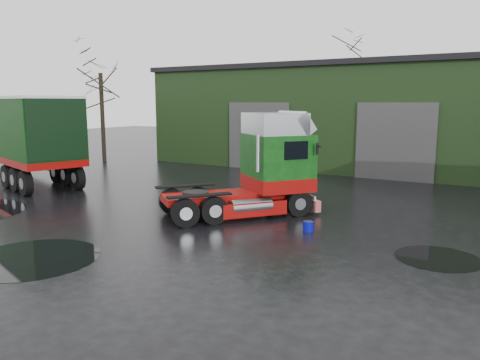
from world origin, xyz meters
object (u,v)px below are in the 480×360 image
object	(u,v)px
tree_left	(102,99)
tree_back_a	(345,94)
hero_tractor	(235,164)
trailer_left	(9,137)
wash_bucket	(308,226)
warehouse	(418,116)

from	to	relation	value
tree_left	tree_back_a	bearing A→B (deg)	58.57
hero_tractor	tree_left	world-z (taller)	tree_left
trailer_left	tree_back_a	xyz separation A→B (m)	(10.00, 25.57, 2.59)
wash_bucket	hero_tractor	bearing A→B (deg)	168.60
trailer_left	tree_left	xyz separation A→B (m)	(-1.00, 7.57, 2.09)
trailer_left	tree_back_a	distance (m)	27.57
warehouse	wash_bucket	bearing A→B (deg)	-89.99
hero_tractor	trailer_left	xyz separation A→B (m)	(-14.91, 1.21, 0.32)
wash_bucket	tree_left	size ratio (longest dim) A/B	0.04
warehouse	hero_tractor	size ratio (longest dim) A/B	5.48
hero_tractor	wash_bucket	size ratio (longest dim) A/B	17.91
tree_back_a	hero_tractor	bearing A→B (deg)	-79.61
trailer_left	wash_bucket	world-z (taller)	trailer_left
hero_tractor	tree_left	xyz separation A→B (m)	(-15.91, 8.77, 2.41)
tree_left	tree_back_a	world-z (taller)	tree_back_a
trailer_left	tree_back_a	bearing A→B (deg)	-4.34
tree_left	tree_back_a	xyz separation A→B (m)	(11.00, 18.00, 0.50)
warehouse	trailer_left	bearing A→B (deg)	-139.15
hero_tractor	wash_bucket	bearing A→B (deg)	27.01
warehouse	wash_bucket	distance (m)	17.65
trailer_left	wash_bucket	xyz separation A→B (m)	(18.00, -1.83, -2.01)
wash_bucket	tree_left	bearing A→B (deg)	153.69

